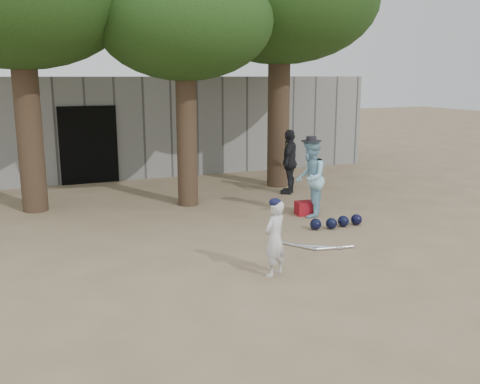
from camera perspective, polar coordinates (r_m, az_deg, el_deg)
name	(u,v)px	position (r m, az deg, el deg)	size (l,w,h in m)	color
ground	(230,263)	(8.90, -1.07, -7.58)	(70.00, 70.00, 0.00)	#937C5E
boy_player	(275,238)	(8.20, 3.72, -4.97)	(0.43, 0.29, 1.19)	silver
spectator_blue	(310,178)	(11.72, 7.50, 1.47)	(0.82, 0.64, 1.69)	#97D1E9
spectator_dark	(290,162)	(13.97, 5.32, 3.24)	(0.98, 0.41, 1.68)	black
red_bag	(305,208)	(11.95, 7.00, -1.72)	(0.42, 0.32, 0.30)	#A61619
back_building	(115,123)	(18.43, -13.21, 7.23)	(16.00, 5.24, 3.00)	gray
helmet_row	(337,222)	(11.05, 10.30, -3.17)	(1.19, 0.31, 0.23)	black
bat_pile	(316,247)	(9.72, 8.14, -5.79)	(1.11, 0.78, 0.06)	silver
tree_row	(180,4)	(13.46, -6.45, 19.31)	(11.40, 5.80, 6.69)	brown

